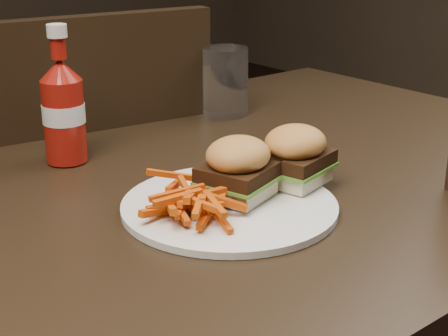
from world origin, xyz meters
TOP-DOWN VIEW (x-y plane):
  - dining_table at (0.00, 0.00)m, footprint 1.20×0.80m
  - chair_far at (0.00, 0.50)m, footprint 0.53×0.53m
  - plate at (-0.06, -0.11)m, footprint 0.26×0.26m
  - sandwich_half_a at (-0.04, -0.10)m, footprint 0.09×0.09m
  - sandwich_half_b at (0.04, -0.11)m, footprint 0.09×0.08m
  - fries_pile at (-0.11, -0.10)m, footprint 0.13×0.13m
  - ketchup_bottle at (-0.13, 0.17)m, footprint 0.07×0.07m
  - tumbler at (0.20, 0.22)m, footprint 0.08×0.08m

SIDE VIEW (x-z plane):
  - chair_far at x=0.00m, z-range 0.41..0.45m
  - dining_table at x=0.00m, z-range 0.71..0.75m
  - plate at x=-0.06m, z-range 0.75..0.76m
  - sandwich_half_a at x=-0.04m, z-range 0.76..0.78m
  - sandwich_half_b at x=0.04m, z-range 0.76..0.78m
  - fries_pile at x=-0.11m, z-range 0.76..0.80m
  - tumbler at x=0.20m, z-range 0.74..0.87m
  - ketchup_bottle at x=-0.13m, z-range 0.75..0.87m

